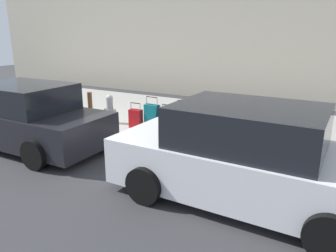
{
  "coord_description": "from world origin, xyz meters",
  "views": [
    {
      "loc": [
        -6.15,
        6.52,
        2.74
      ],
      "look_at": [
        -2.58,
        0.21,
        0.63
      ],
      "focal_mm": 34.47,
      "sensor_mm": 36.0,
      "label": 1
    }
  ],
  "objects_px": {
    "suitcase_silver_3": "(183,123)",
    "suitcase_red_6": "(136,119)",
    "suitcase_navy_4": "(167,122)",
    "suitcase_teal_5": "(152,117)",
    "parked_car_white_0": "(246,157)",
    "suitcase_black_1": "(217,129)",
    "suitcase_maroon_2": "(199,128)",
    "fire_hydrant": "(110,108)",
    "parked_car_charcoal_1": "(26,118)",
    "bollard_post": "(90,107)",
    "suitcase_olive_0": "(238,133)"
  },
  "relations": [
    {
      "from": "suitcase_red_6",
      "to": "suitcase_olive_0",
      "type": "bearing_deg",
      "value": 179.33
    },
    {
      "from": "suitcase_red_6",
      "to": "bollard_post",
      "type": "xyz_separation_m",
      "value": [
        1.58,
        0.11,
        0.18
      ]
    },
    {
      "from": "suitcase_navy_4",
      "to": "suitcase_silver_3",
      "type": "bearing_deg",
      "value": 177.85
    },
    {
      "from": "suitcase_maroon_2",
      "to": "suitcase_teal_5",
      "type": "height_order",
      "value": "suitcase_teal_5"
    },
    {
      "from": "parked_car_white_0",
      "to": "suitcase_black_1",
      "type": "bearing_deg",
      "value": -58.97
    },
    {
      "from": "suitcase_teal_5",
      "to": "suitcase_navy_4",
      "type": "bearing_deg",
      "value": 177.45
    },
    {
      "from": "suitcase_olive_0",
      "to": "suitcase_black_1",
      "type": "xyz_separation_m",
      "value": [
        0.54,
        -0.02,
        0.03
      ]
    },
    {
      "from": "suitcase_silver_3",
      "to": "parked_car_charcoal_1",
      "type": "xyz_separation_m",
      "value": [
        3.16,
        2.31,
        0.27
      ]
    },
    {
      "from": "suitcase_maroon_2",
      "to": "parked_car_white_0",
      "type": "distance_m",
      "value": 2.94
    },
    {
      "from": "suitcase_red_6",
      "to": "fire_hydrant",
      "type": "height_order",
      "value": "fire_hydrant"
    },
    {
      "from": "suitcase_red_6",
      "to": "fire_hydrant",
      "type": "distance_m",
      "value": 0.97
    },
    {
      "from": "suitcase_silver_3",
      "to": "parked_car_white_0",
      "type": "height_order",
      "value": "parked_car_white_0"
    },
    {
      "from": "suitcase_maroon_2",
      "to": "bollard_post",
      "type": "xyz_separation_m",
      "value": [
        3.55,
        0.1,
        0.17
      ]
    },
    {
      "from": "suitcase_red_6",
      "to": "parked_car_charcoal_1",
      "type": "distance_m",
      "value": 2.84
    },
    {
      "from": "suitcase_navy_4",
      "to": "parked_car_charcoal_1",
      "type": "xyz_separation_m",
      "value": [
        2.67,
        2.33,
        0.32
      ]
    },
    {
      "from": "parked_car_charcoal_1",
      "to": "suitcase_black_1",
      "type": "bearing_deg",
      "value": -151.27
    },
    {
      "from": "bollard_post",
      "to": "parked_car_charcoal_1",
      "type": "relative_size",
      "value": 0.21
    },
    {
      "from": "bollard_post",
      "to": "suitcase_maroon_2",
      "type": "bearing_deg",
      "value": -178.31
    },
    {
      "from": "suitcase_silver_3",
      "to": "suitcase_red_6",
      "type": "height_order",
      "value": "suitcase_silver_3"
    },
    {
      "from": "suitcase_maroon_2",
      "to": "suitcase_silver_3",
      "type": "xyz_separation_m",
      "value": [
        0.48,
        -0.05,
        0.05
      ]
    },
    {
      "from": "suitcase_black_1",
      "to": "suitcase_red_6",
      "type": "bearing_deg",
      "value": -0.27
    },
    {
      "from": "suitcase_maroon_2",
      "to": "fire_hydrant",
      "type": "bearing_deg",
      "value": -0.89
    },
    {
      "from": "suitcase_olive_0",
      "to": "parked_car_white_0",
      "type": "bearing_deg",
      "value": 110.16
    },
    {
      "from": "fire_hydrant",
      "to": "suitcase_red_6",
      "type": "bearing_deg",
      "value": 177.73
    },
    {
      "from": "fire_hydrant",
      "to": "parked_car_charcoal_1",
      "type": "relative_size",
      "value": 0.2
    },
    {
      "from": "suitcase_silver_3",
      "to": "suitcase_red_6",
      "type": "distance_m",
      "value": 1.49
    },
    {
      "from": "suitcase_maroon_2",
      "to": "parked_car_white_0",
      "type": "relative_size",
      "value": 0.19
    },
    {
      "from": "suitcase_teal_5",
      "to": "parked_car_white_0",
      "type": "relative_size",
      "value": 0.21
    },
    {
      "from": "suitcase_navy_4",
      "to": "suitcase_teal_5",
      "type": "xyz_separation_m",
      "value": [
        0.5,
        -0.02,
        0.08
      ]
    },
    {
      "from": "suitcase_black_1",
      "to": "suitcase_maroon_2",
      "type": "relative_size",
      "value": 0.85
    },
    {
      "from": "suitcase_olive_0",
      "to": "suitcase_navy_4",
      "type": "distance_m",
      "value": 1.99
    },
    {
      "from": "suitcase_olive_0",
      "to": "suitcase_silver_3",
      "type": "height_order",
      "value": "suitcase_silver_3"
    },
    {
      "from": "suitcase_red_6",
      "to": "parked_car_white_0",
      "type": "relative_size",
      "value": 0.16
    },
    {
      "from": "suitcase_silver_3",
      "to": "parked_car_white_0",
      "type": "distance_m",
      "value": 3.29
    },
    {
      "from": "suitcase_maroon_2",
      "to": "suitcase_silver_3",
      "type": "bearing_deg",
      "value": -5.96
    },
    {
      "from": "suitcase_red_6",
      "to": "bollard_post",
      "type": "height_order",
      "value": "bollard_post"
    },
    {
      "from": "bollard_post",
      "to": "parked_car_white_0",
      "type": "relative_size",
      "value": 0.2
    },
    {
      "from": "suitcase_maroon_2",
      "to": "suitcase_red_6",
      "type": "distance_m",
      "value": 1.97
    },
    {
      "from": "bollard_post",
      "to": "suitcase_navy_4",
      "type": "bearing_deg",
      "value": -176.15
    },
    {
      "from": "suitcase_teal_5",
      "to": "parked_car_white_0",
      "type": "distance_m",
      "value": 4.07
    },
    {
      "from": "suitcase_silver_3",
      "to": "parked_car_charcoal_1",
      "type": "bearing_deg",
      "value": 36.2
    },
    {
      "from": "suitcase_red_6",
      "to": "parked_car_white_0",
      "type": "height_order",
      "value": "parked_car_white_0"
    },
    {
      "from": "suitcase_navy_4",
      "to": "suitcase_red_6",
      "type": "xyz_separation_m",
      "value": [
        1.0,
        0.06,
        -0.01
      ]
    },
    {
      "from": "suitcase_olive_0",
      "to": "bollard_post",
      "type": "bearing_deg",
      "value": 0.97
    },
    {
      "from": "suitcase_olive_0",
      "to": "suitcase_red_6",
      "type": "bearing_deg",
      "value": -0.67
    },
    {
      "from": "suitcase_teal_5",
      "to": "fire_hydrant",
      "type": "distance_m",
      "value": 1.45
    },
    {
      "from": "suitcase_maroon_2",
      "to": "parked_car_charcoal_1",
      "type": "distance_m",
      "value": 4.3
    },
    {
      "from": "suitcase_olive_0",
      "to": "parked_car_charcoal_1",
      "type": "distance_m",
      "value": 5.18
    },
    {
      "from": "suitcase_maroon_2",
      "to": "parked_car_white_0",
      "type": "xyz_separation_m",
      "value": [
        -1.84,
        2.26,
        0.35
      ]
    },
    {
      "from": "suitcase_teal_5",
      "to": "fire_hydrant",
      "type": "bearing_deg",
      "value": 1.81
    }
  ]
}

